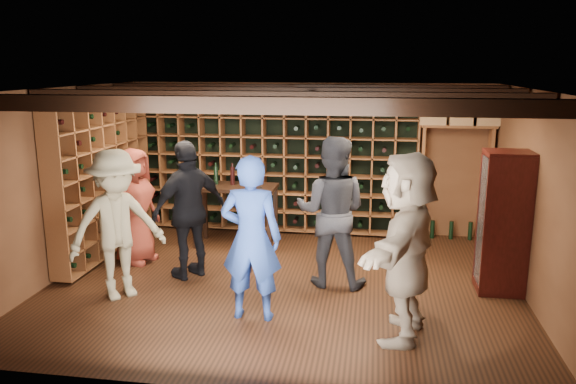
% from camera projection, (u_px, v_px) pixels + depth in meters
% --- Properties ---
extents(ground, '(6.00, 6.00, 0.00)m').
position_uv_depth(ground, '(283.00, 284.00, 7.31)').
color(ground, '#32190D').
rests_on(ground, ground).
extents(room_shell, '(6.00, 6.00, 6.00)m').
position_uv_depth(room_shell, '(283.00, 96.00, 6.83)').
color(room_shell, brown).
rests_on(room_shell, ground).
extents(wine_rack_back, '(4.65, 0.30, 2.20)m').
position_uv_depth(wine_rack_back, '(275.00, 165.00, 9.38)').
color(wine_rack_back, brown).
rests_on(wine_rack_back, ground).
extents(wine_rack_left, '(0.30, 2.65, 2.20)m').
position_uv_depth(wine_rack_left, '(103.00, 178.00, 8.28)').
color(wine_rack_left, brown).
rests_on(wine_rack_left, ground).
extents(crate_shelf, '(1.20, 0.32, 2.07)m').
position_uv_depth(crate_shelf, '(458.00, 144.00, 8.83)').
color(crate_shelf, brown).
rests_on(crate_shelf, ground).
extents(display_cabinet, '(0.55, 0.50, 1.75)m').
position_uv_depth(display_cabinet, '(503.00, 225.00, 6.90)').
color(display_cabinet, '#370D0B').
rests_on(display_cabinet, ground).
extents(man_blue_shirt, '(0.69, 0.46, 1.86)m').
position_uv_depth(man_blue_shirt, '(251.00, 238.00, 6.15)').
color(man_blue_shirt, navy).
rests_on(man_blue_shirt, ground).
extents(man_grey_suit, '(0.99, 0.80, 1.93)m').
position_uv_depth(man_grey_suit, '(332.00, 212.00, 7.12)').
color(man_grey_suit, black).
rests_on(man_grey_suit, ground).
extents(guest_red_floral, '(0.70, 0.91, 1.66)m').
position_uv_depth(guest_red_floral, '(135.00, 206.00, 7.96)').
color(guest_red_floral, maroon).
rests_on(guest_red_floral, ground).
extents(guest_woman_black, '(1.03, 1.12, 1.84)m').
position_uv_depth(guest_woman_black, '(189.00, 210.00, 7.38)').
color(guest_woman_black, black).
rests_on(guest_woman_black, ground).
extents(guest_khaki, '(1.31, 1.31, 1.82)m').
position_uv_depth(guest_khaki, '(117.00, 225.00, 6.73)').
color(guest_khaki, '#84775B').
rests_on(guest_khaki, ground).
extents(guest_beige, '(0.97, 1.90, 1.96)m').
position_uv_depth(guest_beige, '(406.00, 247.00, 5.71)').
color(guest_beige, gray).
rests_on(guest_beige, ground).
extents(tasting_table, '(1.28, 0.64, 1.24)m').
position_uv_depth(tasting_table, '(235.00, 193.00, 8.71)').
color(tasting_table, black).
rests_on(tasting_table, ground).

